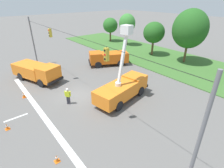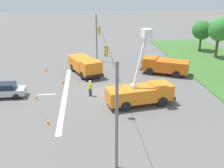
{
  "view_description": "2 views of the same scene",
  "coord_description": "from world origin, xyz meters",
  "px_view_note": "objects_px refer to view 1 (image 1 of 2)",
  "views": [
    {
      "loc": [
        15.3,
        -7.35,
        9.77
      ],
      "look_at": [
        2.43,
        3.01,
        1.47
      ],
      "focal_mm": 28.0,
      "sensor_mm": 36.0,
      "label": 1
    },
    {
      "loc": [
        26.99,
        -1.73,
        11.13
      ],
      "look_at": [
        1.86,
        0.85,
        1.65
      ],
      "focal_mm": 42.0,
      "sensor_mm": 36.0,
      "label": 2
    }
  ],
  "objects_px": {
    "tree_far_west": "(110,25)",
    "road_worker": "(68,95)",
    "tree_east": "(190,29)",
    "traffic_cone_foreground_right": "(57,158)",
    "utility_truck_bucket_lift": "(123,87)",
    "utility_truck_support_far": "(108,57)",
    "tree_centre": "(154,33)",
    "traffic_cone_mid_left": "(24,95)",
    "utility_truck_support_near": "(37,71)",
    "traffic_cone_mid_right": "(7,127)",
    "tree_west": "(127,23)"
  },
  "relations": [
    {
      "from": "tree_centre",
      "to": "traffic_cone_foreground_right",
      "type": "height_order",
      "value": "tree_centre"
    },
    {
      "from": "tree_west",
      "to": "utility_truck_bucket_lift",
      "type": "distance_m",
      "value": 23.17
    },
    {
      "from": "tree_centre",
      "to": "utility_truck_support_near",
      "type": "relative_size",
      "value": 0.83
    },
    {
      "from": "traffic_cone_foreground_right",
      "to": "tree_east",
      "type": "bearing_deg",
      "value": 102.57
    },
    {
      "from": "utility_truck_bucket_lift",
      "to": "traffic_cone_foreground_right",
      "type": "distance_m",
      "value": 9.28
    },
    {
      "from": "tree_east",
      "to": "tree_far_west",
      "type": "bearing_deg",
      "value": -179.45
    },
    {
      "from": "utility_truck_support_near",
      "to": "traffic_cone_mid_right",
      "type": "distance_m",
      "value": 9.57
    },
    {
      "from": "utility_truck_bucket_lift",
      "to": "utility_truck_support_near",
      "type": "relative_size",
      "value": 1.05
    },
    {
      "from": "tree_far_west",
      "to": "tree_west",
      "type": "bearing_deg",
      "value": 5.9
    },
    {
      "from": "road_worker",
      "to": "utility_truck_support_near",
      "type": "bearing_deg",
      "value": -176.21
    },
    {
      "from": "tree_far_west",
      "to": "road_worker",
      "type": "xyz_separation_m",
      "value": [
        18.87,
        -20.32,
        -2.75
      ]
    },
    {
      "from": "utility_truck_support_far",
      "to": "traffic_cone_mid_right",
      "type": "bearing_deg",
      "value": -66.73
    },
    {
      "from": "tree_east",
      "to": "utility_truck_bucket_lift",
      "type": "height_order",
      "value": "tree_east"
    },
    {
      "from": "utility_truck_bucket_lift",
      "to": "utility_truck_support_far",
      "type": "distance_m",
      "value": 10.46
    },
    {
      "from": "road_worker",
      "to": "traffic_cone_mid_left",
      "type": "relative_size",
      "value": 2.51
    },
    {
      "from": "utility_truck_bucket_lift",
      "to": "tree_centre",
      "type": "bearing_deg",
      "value": 119.11
    },
    {
      "from": "road_worker",
      "to": "traffic_cone_mid_left",
      "type": "distance_m",
      "value": 5.3
    },
    {
      "from": "utility_truck_support_near",
      "to": "tree_east",
      "type": "bearing_deg",
      "value": 68.82
    },
    {
      "from": "tree_centre",
      "to": "traffic_cone_foreground_right",
      "type": "relative_size",
      "value": 9.99
    },
    {
      "from": "tree_centre",
      "to": "traffic_cone_mid_left",
      "type": "height_order",
      "value": "tree_centre"
    },
    {
      "from": "tree_east",
      "to": "traffic_cone_foreground_right",
      "type": "xyz_separation_m",
      "value": [
        5.41,
        -24.27,
        -5.07
      ]
    },
    {
      "from": "tree_west",
      "to": "traffic_cone_mid_left",
      "type": "xyz_separation_m",
      "value": [
        9.6,
        -24.05,
        -4.33
      ]
    },
    {
      "from": "tree_far_west",
      "to": "tree_centre",
      "type": "distance_m",
      "value": 13.39
    },
    {
      "from": "tree_east",
      "to": "traffic_cone_foreground_right",
      "type": "relative_size",
      "value": 13.99
    },
    {
      "from": "tree_east",
      "to": "utility_truck_support_far",
      "type": "height_order",
      "value": "tree_east"
    },
    {
      "from": "traffic_cone_foreground_right",
      "to": "utility_truck_bucket_lift",
      "type": "bearing_deg",
      "value": 110.38
    },
    {
      "from": "road_worker",
      "to": "traffic_cone_mid_right",
      "type": "distance_m",
      "value": 5.72
    },
    {
      "from": "road_worker",
      "to": "traffic_cone_mid_right",
      "type": "relative_size",
      "value": 3.05
    },
    {
      "from": "tree_west",
      "to": "traffic_cone_mid_left",
      "type": "distance_m",
      "value": 26.25
    },
    {
      "from": "tree_west",
      "to": "utility_truck_bucket_lift",
      "type": "relative_size",
      "value": 0.88
    },
    {
      "from": "tree_far_west",
      "to": "tree_west",
      "type": "xyz_separation_m",
      "value": [
        5.1,
        0.53,
        0.93
      ]
    },
    {
      "from": "utility_truck_support_far",
      "to": "road_worker",
      "type": "relative_size",
      "value": 3.66
    },
    {
      "from": "tree_west",
      "to": "road_worker",
      "type": "distance_m",
      "value": 25.25
    },
    {
      "from": "tree_centre",
      "to": "road_worker",
      "type": "distance_m",
      "value": 20.56
    },
    {
      "from": "tree_centre",
      "to": "traffic_cone_mid_right",
      "type": "bearing_deg",
      "value": -76.96
    },
    {
      "from": "utility_truck_support_far",
      "to": "road_worker",
      "type": "height_order",
      "value": "utility_truck_support_far"
    },
    {
      "from": "tree_east",
      "to": "traffic_cone_mid_left",
      "type": "bearing_deg",
      "value": -101.1
    },
    {
      "from": "tree_west",
      "to": "traffic_cone_mid_right",
      "type": "relative_size",
      "value": 11.41
    },
    {
      "from": "traffic_cone_foreground_right",
      "to": "road_worker",
      "type": "bearing_deg",
      "value": 147.42
    },
    {
      "from": "tree_east",
      "to": "road_worker",
      "type": "xyz_separation_m",
      "value": [
        -0.48,
        -20.51,
        -4.35
      ]
    },
    {
      "from": "tree_centre",
      "to": "traffic_cone_mid_right",
      "type": "xyz_separation_m",
      "value": [
        5.84,
        -25.23,
        -3.8
      ]
    },
    {
      "from": "tree_east",
      "to": "utility_truck_bucket_lift",
      "type": "relative_size",
      "value": 1.11
    },
    {
      "from": "tree_east",
      "to": "traffic_cone_mid_left",
      "type": "distance_m",
      "value": 24.67
    },
    {
      "from": "tree_east",
      "to": "traffic_cone_foreground_right",
      "type": "distance_m",
      "value": 25.38
    },
    {
      "from": "traffic_cone_foreground_right",
      "to": "utility_truck_support_near",
      "type": "bearing_deg",
      "value": 166.49
    },
    {
      "from": "road_worker",
      "to": "traffic_cone_mid_left",
      "type": "height_order",
      "value": "road_worker"
    },
    {
      "from": "road_worker",
      "to": "utility_truck_support_far",
      "type": "bearing_deg",
      "value": 122.55
    },
    {
      "from": "utility_truck_bucket_lift",
      "to": "utility_truck_support_far",
      "type": "bearing_deg",
      "value": 150.38
    },
    {
      "from": "tree_far_west",
      "to": "utility_truck_support_near",
      "type": "height_order",
      "value": "tree_far_west"
    },
    {
      "from": "road_worker",
      "to": "tree_far_west",
      "type": "bearing_deg",
      "value": 132.87
    }
  ]
}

